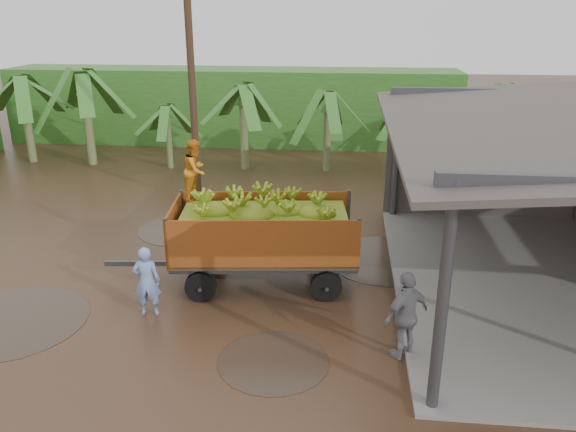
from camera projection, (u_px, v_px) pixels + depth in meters
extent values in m
plane|color=black|center=(184.00, 290.00, 13.38)|extent=(100.00, 100.00, 0.00)
cube|color=#2D661E|center=(232.00, 106.00, 27.89)|extent=(22.00, 3.00, 3.60)
cube|color=#47474C|center=(141.00, 263.00, 13.57)|extent=(1.72, 0.30, 0.11)
imported|color=orange|center=(196.00, 170.00, 13.22)|extent=(0.65, 0.78, 1.46)
imported|color=#7591D5|center=(147.00, 281.00, 12.06)|extent=(0.63, 0.46, 1.60)
imported|color=gray|center=(406.00, 315.00, 10.53)|extent=(1.09, 0.99, 1.78)
cylinder|color=#47301E|center=(192.00, 82.00, 18.21)|extent=(0.24, 0.24, 8.18)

